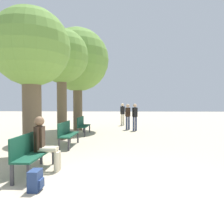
# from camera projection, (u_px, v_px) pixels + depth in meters

# --- Properties ---
(ground_plane) EXTENTS (80.00, 80.00, 0.00)m
(ground_plane) POSITION_uv_depth(u_px,v_px,m) (101.00, 187.00, 4.22)
(ground_plane) COLOR #B7A88E
(bench_row_0) EXTENTS (0.42, 1.63, 0.92)m
(bench_row_0) POSITION_uv_depth(u_px,v_px,m) (32.00, 150.00, 5.05)
(bench_row_0) COLOR #144733
(bench_row_0) RESTS_ON ground_plane
(bench_row_1) EXTENTS (0.42, 1.63, 0.92)m
(bench_row_1) POSITION_uv_depth(u_px,v_px,m) (67.00, 132.00, 8.23)
(bench_row_1) COLOR #144733
(bench_row_1) RESTS_ON ground_plane
(bench_row_2) EXTENTS (0.42, 1.63, 0.92)m
(bench_row_2) POSITION_uv_depth(u_px,v_px,m) (82.00, 124.00, 11.41)
(bench_row_2) COLOR #144733
(bench_row_2) RESTS_ON ground_plane
(tree_row_0) EXTENTS (2.33, 2.33, 4.48)m
(tree_row_0) POSITION_uv_depth(u_px,v_px,m) (31.00, 51.00, 6.53)
(tree_row_0) COLOR brown
(tree_row_0) RESTS_ON ground_plane
(tree_row_1) EXTENTS (2.41, 2.41, 4.95)m
(tree_row_1) POSITION_uv_depth(u_px,v_px,m) (61.00, 58.00, 9.76)
(tree_row_1) COLOR brown
(tree_row_1) RESTS_ON ground_plane
(tree_row_2) EXTENTS (3.78, 3.78, 6.16)m
(tree_row_2) POSITION_uv_depth(u_px,v_px,m) (77.00, 61.00, 13.19)
(tree_row_2) COLOR brown
(tree_row_2) RESTS_ON ground_plane
(person_seated) EXTENTS (0.61, 0.35, 1.31)m
(person_seated) POSITION_uv_depth(u_px,v_px,m) (44.00, 142.00, 5.23)
(person_seated) COLOR beige
(person_seated) RESTS_ON ground_plane
(backpack) EXTENTS (0.23, 0.30, 0.38)m
(backpack) POSITION_uv_depth(u_px,v_px,m) (36.00, 180.00, 4.05)
(backpack) COLOR navy
(backpack) RESTS_ON ground_plane
(pedestrian_near) EXTENTS (0.33, 0.28, 1.64)m
(pedestrian_near) POSITION_uv_depth(u_px,v_px,m) (123.00, 113.00, 16.15)
(pedestrian_near) COLOR beige
(pedestrian_near) RESTS_ON ground_plane
(pedestrian_mid) EXTENTS (0.32, 0.24, 1.59)m
(pedestrian_mid) POSITION_uv_depth(u_px,v_px,m) (128.00, 115.00, 13.50)
(pedestrian_mid) COLOR #384260
(pedestrian_mid) RESTS_ON ground_plane
(pedestrian_far) EXTENTS (0.33, 0.27, 1.61)m
(pedestrian_far) POSITION_uv_depth(u_px,v_px,m) (135.00, 115.00, 12.96)
(pedestrian_far) COLOR #384260
(pedestrian_far) RESTS_ON ground_plane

